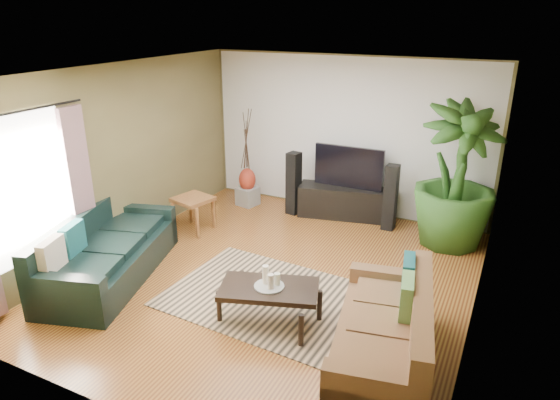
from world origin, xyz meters
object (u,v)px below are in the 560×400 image
Objects in this scene: speaker_right at (390,198)px; side_table at (194,214)px; television at (349,167)px; pedestal at (248,196)px; speaker_left at (294,183)px; potted_plant at (456,176)px; sofa_left at (109,248)px; coffee_table at (269,304)px; tv_stand at (346,202)px; sofa_right at (382,328)px; vase at (247,180)px.

speaker_right is 3.19m from side_table.
pedestal is at bearing -171.16° from television.
speaker_left is 1.00m from pedestal.
television reaches higher than pedestal.
potted_plant reaches higher than side_table.
television is at bearing -49.18° from sofa_left.
coffee_table is 0.68× the size of tv_stand.
speaker_left reaches higher than sofa_right.
side_table is (-2.82, -1.46, -0.26)m from speaker_right.
sofa_left is 4.35m from speaker_right.
vase is (-3.40, 3.25, 0.06)m from sofa_right.
speaker_left is at bearing -176.93° from speaker_right.
sofa_left is 2.39m from coffee_table.
coffee_table is 3.32m from speaker_left.
potted_plant reaches higher than vase.
side_table is (-3.62, 1.88, -0.14)m from sofa_right.
television is 1.88m from vase.
sofa_right is at bearing -27.44° from side_table.
television is 2.69m from side_table.
vase is at bearing 80.90° from side_table.
sofa_right is 1.37m from coffee_table.
pedestal is 1.39m from side_table.
tv_stand is at bearing 38.76° from side_table.
speaker_left is at bearing 0.63° from vase.
pedestal is at bearing 0.00° from vase.
tv_stand is 0.75× the size of potted_plant.
vase is at bearing -22.96° from sofa_left.
speaker_left is 3.30× the size of pedestal.
tv_stand is 1.84m from pedestal.
vase reaches higher than pedestal.
television is 1.81m from potted_plant.
speaker_left is 1.68m from speaker_right.
pedestal is at bearing 80.90° from side_table.
side_table is at bearing -20.54° from sofa_left.
tv_stand is 1.85m from vase.
pedestal is at bearing -177.67° from speaker_right.
coffee_table is at bearing -98.34° from tv_stand.
television is 0.99m from speaker_left.
coffee_table is 1.00× the size of speaker_left.
tv_stand reaches higher than pedestal.
tv_stand is at bearing 24.91° from speaker_left.
potted_plant is 4.10m from side_table.
vase is at bearing 0.00° from pedestal.
speaker_right is at bearing -59.40° from sofa_left.
sofa_right is 3.90m from television.
vase is at bearing 175.80° from tv_stand.
television is at bearing 8.84° from vase.
pedestal is at bearing -170.24° from speaker_left.
vase is at bearing -177.67° from speaker_right.
side_table is at bearing -160.90° from potted_plant.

